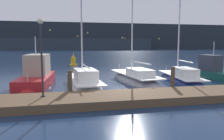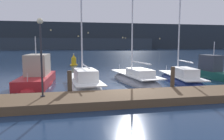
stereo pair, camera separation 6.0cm
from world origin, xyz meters
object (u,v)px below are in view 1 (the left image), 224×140
dock_lamppost (41,45)px  sailboat_berth_3 (84,85)px  sailboat_berth_5 (180,80)px  channel_buoy (73,61)px  motorboat_berth_2 (37,79)px  sailboat_berth_4 (135,80)px  motorboat_berth_6 (212,73)px

dock_lamppost → sailboat_berth_3: bearing=60.5°
sailboat_berth_5 → channel_buoy: (-8.80, 17.02, 0.52)m
sailboat_berth_5 → dock_lamppost: sailboat_berth_5 is taller
motorboat_berth_2 → dock_lamppost: dock_lamppost is taller
motorboat_berth_2 → channel_buoy: (3.46, 15.82, 0.24)m
motorboat_berth_2 → sailboat_berth_5: size_ratio=0.55×
sailboat_berth_4 → motorboat_berth_6: (8.19, 0.75, 0.30)m
channel_buoy → sailboat_berth_3: bearing=-89.2°
sailboat_berth_5 → sailboat_berth_4: bearing=170.7°
sailboat_berth_3 → sailboat_berth_5: size_ratio=1.00×
sailboat_berth_5 → motorboat_berth_2: bearing=174.4°
motorboat_berth_6 → dock_lamppost: 16.93m
sailboat_berth_4 → sailboat_berth_5: bearing=-9.3°
motorboat_berth_2 → motorboat_berth_6: motorboat_berth_2 is taller
sailboat_berth_4 → dock_lamppost: bearing=-140.4°
sailboat_berth_3 → motorboat_berth_6: 12.92m
sailboat_berth_5 → channel_buoy: sailboat_berth_5 is taller
motorboat_berth_2 → sailboat_berth_3: bearing=-27.2°
motorboat_berth_2 → motorboat_berth_6: size_ratio=1.40×
sailboat_berth_4 → dock_lamppost: size_ratio=3.10×
sailboat_berth_3 → dock_lamppost: bearing=-119.5°
sailboat_berth_3 → motorboat_berth_6: bearing=9.3°
sailboat_berth_4 → sailboat_berth_5: (4.00, -0.65, 0.02)m
motorboat_berth_2 → dock_lamppost: 7.12m
sailboat_berth_5 → dock_lamppost: bearing=-154.8°
channel_buoy → dock_lamppost: 22.53m
sailboat_berth_5 → channel_buoy: size_ratio=6.99×
sailboat_berth_5 → dock_lamppost: size_ratio=3.03×
motorboat_berth_6 → channel_buoy: size_ratio=2.76×
motorboat_berth_2 → dock_lamppost: size_ratio=1.68×
sailboat_berth_5 → motorboat_berth_6: (4.19, 1.40, 0.28)m
motorboat_berth_2 → channel_buoy: bearing=77.7°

